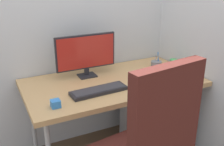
# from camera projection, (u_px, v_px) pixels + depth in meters

# --- Properties ---
(desk) EXTENTS (1.41, 0.75, 0.71)m
(desk) POSITION_uv_depth(u_px,v_px,m) (113.00, 86.00, 2.20)
(desk) COLOR tan
(desk) RESTS_ON ground_plane
(filing_cabinet) EXTENTS (0.40, 0.50, 0.55)m
(filing_cabinet) POSITION_uv_depth(u_px,v_px,m) (151.00, 117.00, 2.49)
(filing_cabinet) COLOR #9EA0A5
(filing_cabinet) RESTS_ON ground_plane
(monitor) EXTENTS (0.51, 0.12, 0.35)m
(monitor) POSITION_uv_depth(u_px,v_px,m) (86.00, 53.00, 2.21)
(monitor) COLOR black
(monitor) RESTS_ON desk
(keyboard) EXTENTS (0.43, 0.15, 0.03)m
(keyboard) POSITION_uv_depth(u_px,v_px,m) (99.00, 91.00, 1.98)
(keyboard) COLOR black
(keyboard) RESTS_ON desk
(mouse) EXTENTS (0.07, 0.12, 0.03)m
(mouse) POSITION_uv_depth(u_px,v_px,m) (141.00, 80.00, 2.15)
(mouse) COLOR gray
(mouse) RESTS_ON desk
(pen_holder) EXTENTS (0.09, 0.09, 0.16)m
(pen_holder) POSITION_uv_depth(u_px,v_px,m) (156.00, 66.00, 2.40)
(pen_holder) COLOR slate
(pen_holder) RESTS_ON desk
(notebook) EXTENTS (0.20, 0.26, 0.02)m
(notebook) POSITION_uv_depth(u_px,v_px,m) (166.00, 80.00, 2.17)
(notebook) COLOR #B23333
(notebook) RESTS_ON desk
(coffee_mug) EXTENTS (0.11, 0.08, 0.09)m
(coffee_mug) POSITION_uv_depth(u_px,v_px,m) (174.00, 64.00, 2.42)
(coffee_mug) COLOR #3FAD59
(coffee_mug) RESTS_ON desk
(desk_clamp_accessory) EXTENTS (0.06, 0.06, 0.05)m
(desk_clamp_accessory) POSITION_uv_depth(u_px,v_px,m) (56.00, 104.00, 1.76)
(desk_clamp_accessory) COLOR #337FD8
(desk_clamp_accessory) RESTS_ON desk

